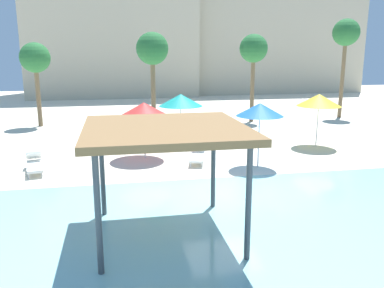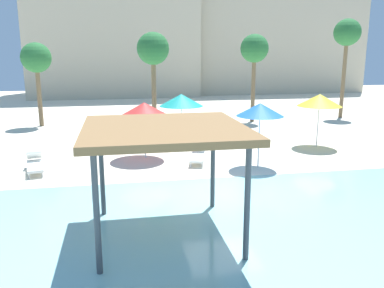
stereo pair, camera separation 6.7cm
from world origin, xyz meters
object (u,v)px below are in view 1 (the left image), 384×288
at_px(palm_tree_0, 152,51).
at_px(beach_umbrella_red_4, 144,110).
at_px(palm_tree_2, 35,59).
at_px(lounge_chair_2, 198,154).
at_px(beach_umbrella_teal_5, 181,100).
at_px(palm_tree_1, 254,50).
at_px(shade_pavilion, 165,133).
at_px(beach_umbrella_blue_1, 260,110).
at_px(lounge_chair_0, 34,164).
at_px(palm_tree_3, 346,35).
at_px(beach_umbrella_yellow_3, 319,100).

bearing_deg(palm_tree_0, beach_umbrella_red_4, -99.30).
bearing_deg(palm_tree_2, lounge_chair_2, -51.34).
distance_m(beach_umbrella_teal_5, lounge_chair_2, 4.50).
bearing_deg(palm_tree_1, shade_pavilion, -116.03).
bearing_deg(palm_tree_1, beach_umbrella_red_4, -133.27).
xyz_separation_m(beach_umbrella_teal_5, palm_tree_0, (-1.14, 3.16, 2.55)).
xyz_separation_m(beach_umbrella_blue_1, lounge_chair_0, (-9.15, 1.09, -2.12)).
xyz_separation_m(beach_umbrella_teal_5, palm_tree_3, (12.93, 6.00, 3.64)).
relative_size(beach_umbrella_blue_1, lounge_chair_2, 1.37).
bearing_deg(beach_umbrella_red_4, beach_umbrella_yellow_3, 4.37).
height_order(lounge_chair_0, palm_tree_3, palm_tree_3).
xyz_separation_m(lounge_chair_0, palm_tree_0, (5.59, 7.45, 4.49)).
relative_size(beach_umbrella_red_4, palm_tree_0, 0.44).
relative_size(palm_tree_1, palm_tree_2, 1.11).
relative_size(beach_umbrella_red_4, palm_tree_2, 0.48).
relative_size(shade_pavilion, beach_umbrella_red_4, 1.57).
bearing_deg(shade_pavilion, lounge_chair_0, 123.86).
bearing_deg(beach_umbrella_yellow_3, palm_tree_3, 53.14).
xyz_separation_m(beach_umbrella_red_4, palm_tree_3, (15.10, 9.05, 3.67)).
xyz_separation_m(beach_umbrella_yellow_3, beach_umbrella_teal_5, (-6.65, 2.37, -0.13)).
bearing_deg(palm_tree_0, shade_pavilion, -94.23).
bearing_deg(beach_umbrella_teal_5, palm_tree_2, 142.36).
xyz_separation_m(beach_umbrella_teal_5, lounge_chair_2, (0.08, -4.06, -1.94)).
bearing_deg(lounge_chair_0, beach_umbrella_red_4, 93.95).
height_order(beach_umbrella_yellow_3, lounge_chair_0, beach_umbrella_yellow_3).
distance_m(lounge_chair_0, palm_tree_1, 16.62).
bearing_deg(shade_pavilion, palm_tree_2, 109.21).
height_order(shade_pavilion, beach_umbrella_blue_1, shade_pavilion).
xyz_separation_m(beach_umbrella_red_4, palm_tree_0, (1.02, 6.21, 2.57)).
bearing_deg(beach_umbrella_blue_1, palm_tree_3, 47.26).
height_order(lounge_chair_0, palm_tree_0, palm_tree_0).
xyz_separation_m(beach_umbrella_blue_1, beach_umbrella_red_4, (-4.58, 2.34, -0.21)).
bearing_deg(beach_umbrella_teal_5, palm_tree_0, 109.88).
bearing_deg(palm_tree_1, lounge_chair_2, -121.28).
bearing_deg(palm_tree_3, palm_tree_1, -176.06).
relative_size(shade_pavilion, lounge_chair_0, 2.04).
xyz_separation_m(beach_umbrella_red_4, lounge_chair_0, (-4.58, -1.24, -1.91)).
distance_m(palm_tree_2, palm_tree_3, 21.27).
bearing_deg(beach_umbrella_red_4, palm_tree_1, 46.73).
relative_size(beach_umbrella_red_4, palm_tree_3, 0.36).
bearing_deg(shade_pavilion, beach_umbrella_red_4, 89.75).
distance_m(beach_umbrella_teal_5, lounge_chair_0, 8.22).
bearing_deg(beach_umbrella_blue_1, palm_tree_2, 132.26).
height_order(palm_tree_0, palm_tree_3, palm_tree_3).
height_order(shade_pavilion, beach_umbrella_yellow_3, shade_pavilion).
relative_size(beach_umbrella_blue_1, palm_tree_3, 0.39).
height_order(shade_pavilion, lounge_chair_2, shade_pavilion).
height_order(palm_tree_0, palm_tree_1, palm_tree_1).
bearing_deg(lounge_chair_2, beach_umbrella_yellow_3, 119.45).
height_order(beach_umbrella_red_4, palm_tree_3, palm_tree_3).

